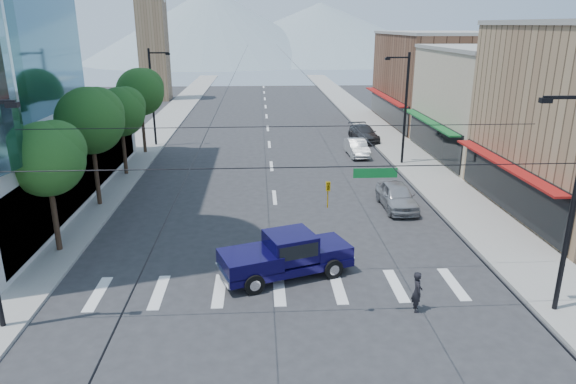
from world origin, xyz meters
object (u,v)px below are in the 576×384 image
pickup_truck (285,254)px  parked_car_mid (357,148)px  parked_car_near (397,196)px  pedestrian (417,292)px  parked_car_far (364,133)px

pickup_truck → parked_car_mid: bearing=52.2°
parked_car_near → parked_car_mid: size_ratio=1.06×
pedestrian → parked_car_far: pedestrian is taller
pickup_truck → parked_car_near: 11.51m
parked_car_near → parked_car_mid: (0.00, 13.61, -0.07)m
parked_car_far → parked_car_mid: bearing=-112.5°
parked_car_mid → parked_car_near: bearing=-92.3°
parked_car_near → pedestrian: bearing=-102.0°
pickup_truck → parked_car_mid: (7.46, 22.38, -0.34)m
parked_car_far → parked_car_near: bearing=-100.9°
pedestrian → parked_car_far: size_ratio=0.33×
pedestrian → parked_car_near: bearing=-6.1°
pedestrian → parked_car_near: 12.31m
pedestrian → parked_car_mid: pedestrian is taller
pickup_truck → parked_car_far: size_ratio=1.22×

